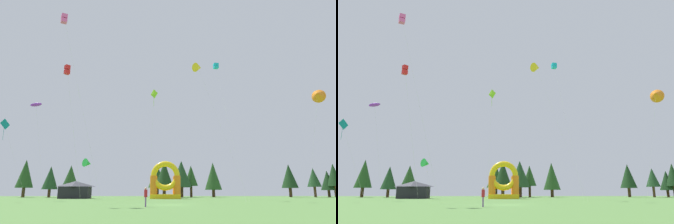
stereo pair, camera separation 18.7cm
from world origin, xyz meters
The scene contains 25 objects.
ground_plane centered at (0.00, 0.00, 0.00)m, with size 120.00×120.00×0.00m, color #5B8C42.
kite_red_box centered at (-12.27, -0.92, 15.37)m, with size 2.52×2.65×15.98m.
kite_yellow_delta centered at (6.02, 19.34, 24.27)m, with size 7.36×9.13×25.28m.
kite_pink_box centered at (-14.28, 2.34, 24.07)m, with size 6.27×3.40×24.74m.
kite_teal_diamond centered at (-24.82, 11.05, 11.14)m, with size 4.42×2.20×11.83m.
kite_purple_parafoil centered at (-23.29, 18.17, 16.37)m, with size 4.30×1.29×16.86m.
kite_cyan_box centered at (8.37, 13.84, 22.28)m, with size 1.94×9.24×22.80m.
kite_orange_delta centered at (23.92, 10.88, 16.36)m, with size 3.92×3.20×17.44m.
kite_green_delta centered at (-14.58, 23.05, 6.48)m, with size 2.78×2.47×7.35m.
kite_lime_diamond centered at (-2.22, 9.61, 15.66)m, with size 1.17×6.87×16.31m.
person_left_edge centered at (-2.57, -4.46, 1.12)m, with size 0.32×0.32×1.88m.
inflatable_blue_arch centered at (-0.05, 27.63, 2.72)m, with size 5.97×4.88×7.24m.
festival_tent centered at (-18.20, 29.44, 1.72)m, with size 5.83×3.84×3.43m.
tree_row_0 centered at (-34.20, 42.94, 5.59)m, with size 4.17×4.17×9.04m.
tree_row_1 centered at (-27.35, 41.06, 4.53)m, with size 3.69×3.69×7.27m.
tree_row_2 centered at (-23.05, 42.84, 4.84)m, with size 4.01×4.01×7.65m.
tree_row_3 centered at (-1.76, 45.99, 5.11)m, with size 4.70×4.70×8.03m.
tree_row_4 centered at (-0.02, 40.97, 5.41)m, with size 4.42×4.42×8.65m.
tree_row_5 centered at (4.15, 41.57, 5.46)m, with size 5.04×5.04×8.70m.
tree_row_6 centered at (6.75, 43.94, 5.17)m, with size 3.42×3.42×7.77m.
tree_row_7 centered at (12.41, 44.25, 5.10)m, with size 4.28×4.28×8.52m.
tree_row_8 centered at (31.61, 43.46, 5.10)m, with size 4.07×4.07×8.10m.
tree_row_9 centered at (36.55, 40.84, 4.64)m, with size 3.27×3.27×6.94m.
tree_row_10 centered at (40.25, 41.39, 3.96)m, with size 3.44×3.44×6.33m.
tree_row_11 centered at (41.29, 40.20, 5.25)m, with size 3.60×3.60×8.02m.
Camera 2 is at (-1.10, -35.62, 1.52)m, focal length 33.17 mm.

